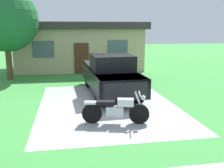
{
  "coord_description": "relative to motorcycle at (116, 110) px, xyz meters",
  "views": [
    {
      "loc": [
        -1.55,
        -10.16,
        3.08
      ],
      "look_at": [
        0.17,
        -0.14,
        0.9
      ],
      "focal_mm": 41.87,
      "sensor_mm": 36.0,
      "label": 1
    }
  ],
  "objects": [
    {
      "name": "motorcycle",
      "position": [
        0.0,
        0.0,
        0.0
      ],
      "size": [
        2.19,
        0.81,
        1.09
      ],
      "color": "black",
      "rests_on": "ground"
    },
    {
      "name": "pickup_truck",
      "position": [
        0.46,
        4.02,
        0.48
      ],
      "size": [
        2.25,
        5.71,
        1.9
      ],
      "color": "black",
      "rests_on": "ground"
    },
    {
      "name": "ground_plane",
      "position": [
        0.04,
        2.13,
        -0.47
      ],
      "size": [
        80.0,
        80.0,
        0.0
      ],
      "primitive_type": "plane",
      "color": "#3E913E"
    },
    {
      "name": "driveway_pad",
      "position": [
        0.04,
        2.13,
        -0.47
      ],
      "size": [
        5.45,
        7.55,
        0.01
      ],
      "primitive_type": "cube",
      "color": "#9E9E9E",
      "rests_on": "ground"
    },
    {
      "name": "neighbor_house",
      "position": [
        -0.55,
        12.44,
        1.32
      ],
      "size": [
        9.6,
        5.6,
        3.5
      ],
      "color": "tan",
      "rests_on": "ground"
    },
    {
      "name": "shade_tree",
      "position": [
        -5.0,
        8.55,
        3.11
      ],
      "size": [
        3.8,
        3.8,
        5.49
      ],
      "color": "brown",
      "rests_on": "ground"
    }
  ]
}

